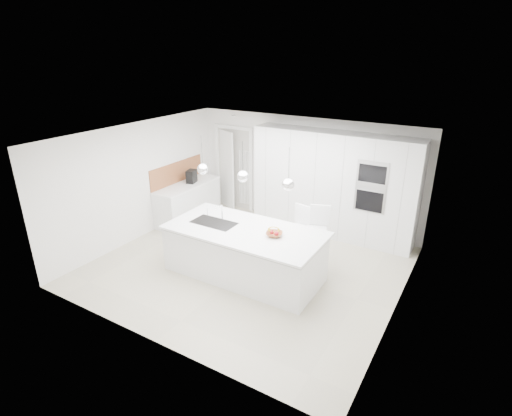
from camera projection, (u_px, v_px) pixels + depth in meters
The scene contains 27 objects.
floor at pixel (248, 266), 7.69m from camera, with size 5.50×5.50×0.00m, color #B9B095.
wall_back at pixel (305, 172), 9.22m from camera, with size 5.50×5.50×0.00m, color white.
wall_left at pixel (139, 182), 8.54m from camera, with size 5.00×5.00×0.00m, color white.
ceiling at pixel (247, 137), 6.76m from camera, with size 5.50×5.50×0.00m, color white.
tall_cabinets at pixel (333, 185), 8.64m from camera, with size 3.60×0.60×2.30m, color white.
oven_stack at pixel (371, 187), 7.89m from camera, with size 0.62×0.04×1.05m, color #A5A5A8, non-canonical shape.
doorway_frame at pixel (234, 169), 10.21m from camera, with size 1.11×0.08×2.13m, color white, non-canonical shape.
hallway_door at pixel (225, 169), 10.29m from camera, with size 0.82×0.04×2.00m, color white.
radiator at pixel (244, 178), 10.11m from camera, with size 0.32×0.04×1.40m, color white, non-canonical shape.
left_base_cabinets at pixel (188, 203), 9.65m from camera, with size 0.60×1.80×0.86m, color white.
left_worktop at pixel (187, 185), 9.49m from camera, with size 0.62×1.82×0.04m, color white.
oak_backsplash at pixel (177, 172), 9.52m from camera, with size 0.02×1.80×0.50m, color #9E5A31.
island_base at pixel (244, 254), 7.25m from camera, with size 2.80×1.20×0.86m, color white.
island_worktop at pixel (245, 230), 7.12m from camera, with size 2.84×1.40×0.04m, color white.
island_sink at pixel (214, 227), 7.41m from camera, with size 0.84×0.44×0.18m, color #3F3F42, non-canonical shape.
island_tap at pixel (222, 212), 7.46m from camera, with size 0.02×0.02×0.30m, color white.
pendant_left at pixel (203, 169), 7.10m from camera, with size 0.20×0.20×0.20m, color white.
pendant_mid at pixel (243, 176), 6.70m from camera, with size 0.20×0.20×0.20m, color white.
pendant_right at pixel (288, 185), 6.29m from camera, with size 0.20×0.20×0.20m, color white.
fruit_bowl at pixel (274, 234), 6.84m from camera, with size 0.29×0.29×0.07m, color #9E5A31.
espresso_machine at pixel (192, 176), 9.54m from camera, with size 0.18×0.29×0.31m, color black.
bar_stool_left at pixel (299, 236), 7.62m from camera, with size 0.38×0.52×1.14m, color white, non-canonical shape.
bar_stool_right at pixel (316, 238), 7.47m from camera, with size 0.40×0.55×1.20m, color white, non-canonical shape.
apple_a at pixel (272, 232), 6.84m from camera, with size 0.07×0.07×0.07m, color maroon.
apple_b at pixel (276, 234), 6.78m from camera, with size 0.08×0.08×0.08m, color maroon.
apple_c at pixel (277, 233), 6.81m from camera, with size 0.07×0.07×0.07m, color maroon.
banana_bunch at pixel (274, 230), 6.82m from camera, with size 0.21×0.21×0.03m, color gold.
Camera 1 is at (3.58, -5.70, 3.90)m, focal length 28.00 mm.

